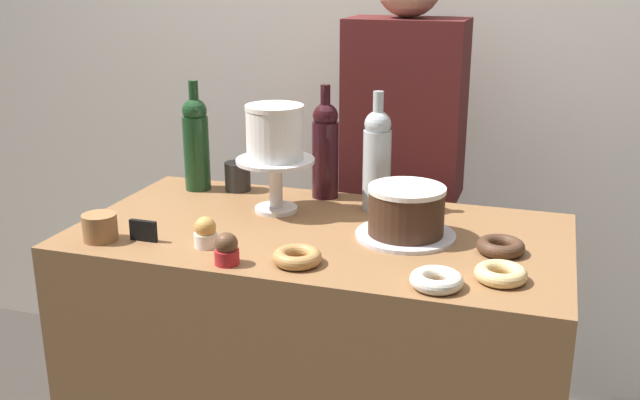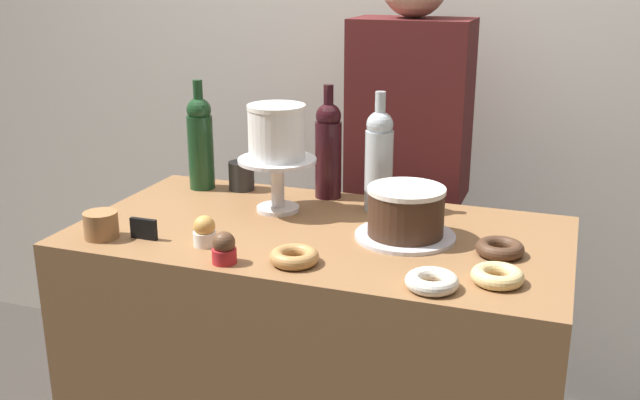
{
  "view_description": "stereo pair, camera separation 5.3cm",
  "coord_description": "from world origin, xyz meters",
  "views": [
    {
      "loc": [
        0.54,
        -1.66,
        1.55
      ],
      "look_at": [
        0.0,
        0.0,
        0.99
      ],
      "focal_mm": 41.23,
      "sensor_mm": 36.0,
      "label": 1
    },
    {
      "loc": [
        0.59,
        -1.65,
        1.55
      ],
      "look_at": [
        0.0,
        0.0,
        0.99
      ],
      "focal_mm": 41.23,
      "sensor_mm": 36.0,
      "label": 2
    }
  ],
  "objects": [
    {
      "name": "cake_stand_pedestal",
      "position": [
        -0.16,
        0.11,
        1.01
      ],
      "size": [
        0.21,
        0.21,
        0.15
      ],
      "color": "silver",
      "rests_on": "display_counter"
    },
    {
      "name": "display_counter",
      "position": [
        0.0,
        0.0,
        0.45
      ],
      "size": [
        1.23,
        0.65,
        0.91
      ],
      "color": "brown",
      "rests_on": "ground_plane"
    },
    {
      "name": "wine_bottle_green",
      "position": [
        -0.46,
        0.23,
        1.05
      ],
      "size": [
        0.08,
        0.08,
        0.33
      ],
      "color": "#193D1E",
      "rests_on": "display_counter"
    },
    {
      "name": "donut_sugar",
      "position": [
        0.34,
        -0.26,
        0.93
      ],
      "size": [
        0.11,
        0.11,
        0.03
      ],
      "color": "silver",
      "rests_on": "display_counter"
    },
    {
      "name": "donut_chocolate",
      "position": [
        0.45,
        -0.02,
        0.93
      ],
      "size": [
        0.11,
        0.11,
        0.03
      ],
      "color": "#472D1E",
      "rests_on": "display_counter"
    },
    {
      "name": "chocolate_round_cake",
      "position": [
        0.22,
        0.02,
        0.98
      ],
      "size": [
        0.19,
        0.19,
        0.12
      ],
      "color": "#3D2619",
      "rests_on": "silver_serving_platter"
    },
    {
      "name": "cupcake_chocolate",
      "position": [
        -0.13,
        -0.27,
        0.94
      ],
      "size": [
        0.06,
        0.06,
        0.07
      ],
      "color": "red",
      "rests_on": "display_counter"
    },
    {
      "name": "cupcake_caramel",
      "position": [
        -0.22,
        -0.19,
        0.94
      ],
      "size": [
        0.06,
        0.06,
        0.07
      ],
      "color": "white",
      "rests_on": "display_counter"
    },
    {
      "name": "silver_serving_platter",
      "position": [
        0.22,
        0.02,
        0.91
      ],
      "size": [
        0.25,
        0.25,
        0.01
      ],
      "color": "silver",
      "rests_on": "display_counter"
    },
    {
      "name": "donut_maple",
      "position": [
        0.02,
        -0.23,
        0.93
      ],
      "size": [
        0.11,
        0.11,
        0.03
      ],
      "color": "#B27F47",
      "rests_on": "display_counter"
    },
    {
      "name": "white_layer_cake",
      "position": [
        -0.16,
        0.11,
        1.13
      ],
      "size": [
        0.15,
        0.15,
        0.14
      ],
      "color": "white",
      "rests_on": "cake_stand_pedestal"
    },
    {
      "name": "back_wall",
      "position": [
        0.0,
        0.9,
        1.3
      ],
      "size": [
        6.0,
        0.05,
        2.6
      ],
      "color": "silver",
      "rests_on": "ground_plane"
    },
    {
      "name": "price_sign_chalkboard",
      "position": [
        -0.38,
        -0.2,
        0.94
      ],
      "size": [
        0.07,
        0.01,
        0.05
      ],
      "color": "black",
      "rests_on": "display_counter"
    },
    {
      "name": "donut_glazed",
      "position": [
        0.46,
        -0.18,
        0.93
      ],
      "size": [
        0.11,
        0.11,
        0.03
      ],
      "color": "#E0C17F",
      "rests_on": "display_counter"
    },
    {
      "name": "cookie_stack",
      "position": [
        -0.49,
        -0.23,
        0.94
      ],
      "size": [
        0.08,
        0.08,
        0.07
      ],
      "color": "olive",
      "rests_on": "display_counter"
    },
    {
      "name": "coffee_cup_ceramic",
      "position": [
        -0.34,
        0.26,
        0.95
      ],
      "size": [
        0.08,
        0.08,
        0.08
      ],
      "color": "#282828",
      "rests_on": "display_counter"
    },
    {
      "name": "barista_figure",
      "position": [
        0.1,
        0.56,
        0.84
      ],
      "size": [
        0.36,
        0.22,
        1.6
      ],
      "color": "black",
      "rests_on": "ground_plane"
    },
    {
      "name": "wine_bottle_dark_red",
      "position": [
        -0.07,
        0.27,
        1.05
      ],
      "size": [
        0.08,
        0.08,
        0.33
      ],
      "color": "black",
      "rests_on": "display_counter"
    },
    {
      "name": "wine_bottle_clear",
      "position": [
        0.09,
        0.21,
        1.05
      ],
      "size": [
        0.08,
        0.08,
        0.33
      ],
      "color": "#B2BCC1",
      "rests_on": "display_counter"
    }
  ]
}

